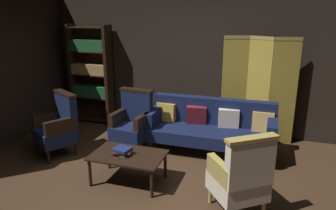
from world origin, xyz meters
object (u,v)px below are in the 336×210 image
Objects in this scene: coffee_table at (128,157)px; armchair_wing_left at (58,126)px; potted_plant at (146,113)px; book_green_cloth at (122,153)px; velvet_couch at (211,125)px; armchair_gilt_accent at (241,176)px; armchair_wing_right at (133,122)px; book_navy_cloth at (122,149)px; folding_screen at (258,88)px; book_red_leather at (122,151)px; bookshelf at (91,72)px.

armchair_wing_left is at bearing 161.97° from coffee_table.
book_green_cloth is at bearing -78.52° from potted_plant.
armchair_wing_left is (-2.37, -0.91, 0.03)m from velvet_couch.
book_green_cloth is (0.36, -1.79, 0.02)m from potted_plant.
armchair_gilt_accent is (1.55, -0.26, 0.12)m from coffee_table.
armchair_gilt_accent is at bearing -33.65° from armchair_wing_right.
armchair_gilt_accent is at bearing -8.27° from book_navy_cloth.
book_navy_cloth is at bearing -127.67° from folding_screen.
armchair_wing_right reaches higher than velvet_couch.
armchair_wing_right is at bearing 26.69° from armchair_wing_left.
folding_screen is 2.75m from book_red_leather.
book_red_leather is 0.03m from book_navy_cloth.
book_navy_cloth is (-0.96, -1.42, 0.04)m from velvet_couch.
velvet_couch is 2.89× the size of potted_plant.
armchair_gilt_accent is (-0.03, -2.38, -0.50)m from folding_screen.
coffee_table is at bearing 170.46° from armchair_gilt_accent.
book_green_cloth is at bearing -51.12° from bookshelf.
book_red_leather is at bearing -124.06° from velvet_couch.
armchair_wing_right is at bearing 106.82° from book_red_leather.
armchair_wing_right is at bearing 146.35° from armchair_gilt_accent.
armchair_gilt_accent is at bearing -8.27° from book_green_cloth.
armchair_wing_right is 1.10m from book_navy_cloth.
folding_screen reaches higher than book_green_cloth.
book_green_cloth is 0.98× the size of book_navy_cloth.
armchair_wing_right is at bearing 106.82° from book_green_cloth.
book_navy_cloth is (0.36, -1.79, 0.08)m from potted_plant.
coffee_table is at bearing -49.64° from bookshelf.
armchair_wing_right reaches higher than book_green_cloth.
bookshelf is 2.84m from book_red_leather.
velvet_couch is at bearing 15.91° from armchair_wing_right.
folding_screen is 0.93× the size of bookshelf.
armchair_wing_left is 1.50m from book_green_cloth.
velvet_couch reaches higher than book_green_cloth.
potted_plant is at bearing 101.48° from book_navy_cloth.
book_red_leather reaches higher than coffee_table.
armchair_wing_right reaches higher than coffee_table.
potted_plant is (-2.02, -0.35, -0.57)m from folding_screen.
armchair_wing_left is 4.10× the size of book_red_leather.
book_green_cloth is at bearing -124.06° from velvet_couch.
bookshelf is 9.16× the size of book_navy_cloth.
folding_screen is 1.83× the size of armchair_gilt_accent.
velvet_couch is 9.47× the size of book_navy_cloth.
potted_plant reaches higher than coffee_table.
book_red_leather is (0.32, -1.06, -0.03)m from armchair_wing_right.
armchair_gilt_accent reaches higher than velvet_couch.
velvet_couch is 1.78m from armchair_gilt_accent.
armchair_wing_right is at bearing -86.53° from potted_plant.
armchair_wing_right is (-1.94, 1.29, 0.00)m from armchair_gilt_accent.
book_navy_cloth is at bearing -78.52° from potted_plant.
armchair_wing_left is at bearing 160.21° from book_red_leather.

